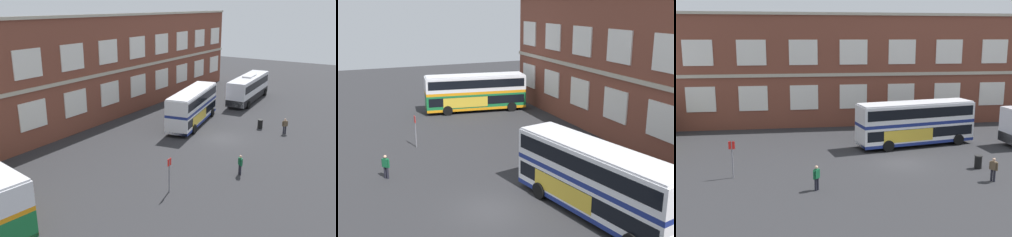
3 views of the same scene
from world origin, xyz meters
The scene contains 7 objects.
ground_plane centered at (0.00, 2.00, 0.00)m, with size 120.00×120.00×0.00m, color #2B2B2D.
brick_terminal_building centered at (1.09, 17.98, 6.11)m, with size 54.62×8.19×12.51m.
double_decker_middle centered at (2.77, 5.16, 2.15)m, with size 11.29×4.60×4.07m.
waiting_passenger centered at (-7.13, -4.98, 0.93)m, with size 0.52×0.52×1.70m.
second_passenger centered at (5.20, -4.97, 0.93)m, with size 0.46×0.57×1.70m.
bus_stand_flag centered at (-12.89, -1.75, 1.64)m, with size 0.44×0.10×2.70m.
station_litter_bin centered at (5.49, -2.11, 0.52)m, with size 0.60×0.60×1.03m.
Camera 3 is at (-8.82, -30.27, 9.92)m, focal length 43.40 mm.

